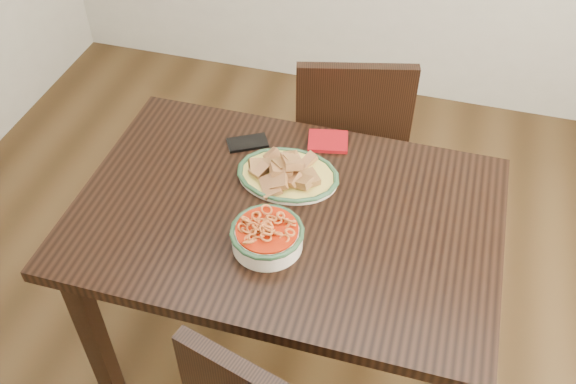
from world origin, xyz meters
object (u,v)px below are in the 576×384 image
(dining_table, at_px, (286,233))
(fish_plate, at_px, (288,167))
(chair_far, at_px, (349,135))
(noodle_bowl, at_px, (267,234))
(smartphone, at_px, (248,143))

(dining_table, height_order, fish_plate, fish_plate)
(chair_far, relative_size, fish_plate, 2.87)
(dining_table, distance_m, noodle_bowl, 0.20)
(noodle_bowl, distance_m, smartphone, 0.44)
(dining_table, xyz_separation_m, smartphone, (-0.21, 0.26, 0.10))
(chair_far, height_order, smartphone, chair_far)
(chair_far, relative_size, smartphone, 6.88)
(dining_table, xyz_separation_m, noodle_bowl, (-0.01, -0.14, 0.14))
(dining_table, bearing_deg, fish_plate, 103.97)
(smartphone, bearing_deg, fish_plate, -64.48)
(smartphone, bearing_deg, dining_table, -80.97)
(fish_plate, bearing_deg, smartphone, 145.00)
(fish_plate, distance_m, smartphone, 0.21)
(fish_plate, bearing_deg, chair_far, 80.76)
(noodle_bowl, bearing_deg, smartphone, 115.76)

